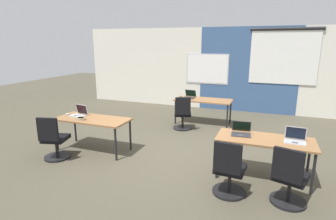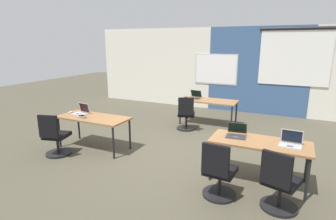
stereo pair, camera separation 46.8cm
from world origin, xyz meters
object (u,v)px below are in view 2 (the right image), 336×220
chair_far_left (186,116)px  laptop_near_right_end (291,142)px  desk_near_left (93,119)px  chair_near_right_inner (219,175)px  snack_bowl (82,117)px  chair_near_left_end (55,138)px  laptop_near_right_inner (236,133)px  mouse_far_left (186,97)px  laptop_far_left (195,97)px  desk_far_center (208,102)px  laptop_near_left_end (81,112)px  desk_near_right (260,145)px  mouse_near_left_end (71,112)px  chair_near_right_end (279,186)px

chair_far_left → laptop_near_right_end: bearing=123.2°
desk_near_left → chair_near_right_inner: 3.15m
desk_near_left → snack_bowl: bearing=-127.5°
chair_near_left_end → chair_near_right_inner: bearing=163.8°
laptop_near_right_inner → mouse_far_left: (-2.02, 2.71, -0.03)m
laptop_near_right_inner → laptop_far_left: bearing=117.4°
desk_far_center → chair_near_left_end: chair_near_left_end is taller
chair_far_left → laptop_near_right_inner: bearing=112.5°
laptop_far_left → desk_far_center: bearing=-2.6°
chair_near_left_end → mouse_far_left: 3.82m
desk_near_left → laptop_near_left_end: size_ratio=4.33×
desk_near_right → snack_bowl: (-3.65, -0.19, 0.10)m
chair_near_right_inner → laptop_far_left: (-1.72, 3.66, 0.39)m
chair_near_left_end → mouse_far_left: (1.51, 3.49, 0.36)m
chair_far_left → snack_bowl: 2.75m
desk_far_center → mouse_far_left: mouse_far_left is taller
mouse_near_left_end → laptop_near_right_inner: bearing=0.5°
laptop_near_left_end → mouse_far_left: size_ratio=3.26×
mouse_far_left → chair_far_left: (0.30, -0.72, -0.36)m
desk_near_right → laptop_far_left: laptop_far_left is taller
laptop_near_right_inner → chair_near_left_end: 3.64m
desk_near_right → laptop_near_left_end: size_ratio=4.33×
desk_near_left → laptop_near_right_end: size_ratio=4.63×
desk_far_center → mouse_far_left: 0.69m
chair_near_right_end → laptop_near_left_end: 4.39m
desk_near_left → laptop_near_right_inner: size_ratio=4.47×
laptop_near_left_end → snack_bowl: size_ratio=2.08×
desk_near_left → chair_near_left_end: bearing=-122.5°
mouse_near_left_end → laptop_far_left: size_ratio=0.29×
chair_near_right_end → mouse_far_left: (-2.81, 3.54, 0.36)m
laptop_near_right_end → chair_far_left: size_ratio=0.38×
desk_near_right → mouse_near_left_end: mouse_near_left_end is taller
laptop_near_right_inner → chair_near_right_inner: bearing=-99.1°
chair_near_right_end → laptop_near_left_end: size_ratio=2.49×
mouse_near_left_end → laptop_far_left: 3.47m
mouse_near_left_end → chair_near_right_inner: bearing=-12.6°
desk_near_right → snack_bowl: size_ratio=9.01×
laptop_near_right_inner → chair_near_left_end: (-3.53, -0.78, -0.39)m
laptop_near_right_end → chair_near_left_end: (-4.40, -0.71, -0.39)m
chair_near_left_end → snack_bowl: bearing=-135.0°
desk_near_right → chair_near_left_end: chair_near_left_end is taller
chair_near_left_end → snack_bowl: 0.69m
chair_near_left_end → snack_bowl: size_ratio=5.18×
laptop_far_left → chair_far_left: (0.06, -0.79, -0.39)m
laptop_far_left → laptop_near_right_inner: bearing=-50.8°
desk_near_right → laptop_far_left: bearing=127.4°
desk_near_left → mouse_far_left: bearing=69.1°
desk_far_center → laptop_near_right_end: laptop_near_right_end is taller
desk_far_center → chair_far_left: (-0.38, -0.72, -0.28)m
desk_far_center → mouse_near_left_end: (-2.46, -2.75, 0.08)m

